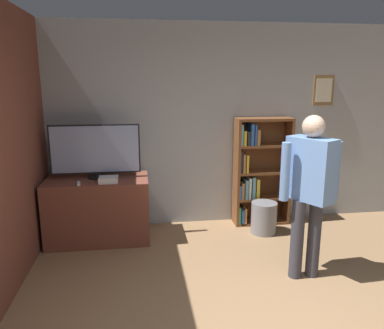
% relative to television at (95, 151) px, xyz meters
% --- Properties ---
extents(wall_back, '(6.41, 0.09, 2.70)m').
position_rel_television_xyz_m(wall_back, '(1.55, 0.42, 0.22)').
color(wall_back, '#9EA3A8').
rests_on(wall_back, ground_plane).
extents(wall_side_brick, '(0.06, 4.46, 2.70)m').
position_rel_television_xyz_m(wall_side_brick, '(-0.69, -1.04, 0.22)').
color(wall_side_brick, brown).
rests_on(wall_side_brick, ground_plane).
extents(tv_ledge, '(1.23, 0.65, 0.79)m').
position_rel_television_xyz_m(tv_ledge, '(-0.00, -0.03, -0.74)').
color(tv_ledge, brown).
rests_on(tv_ledge, ground_plane).
extents(television, '(1.07, 0.22, 0.66)m').
position_rel_television_xyz_m(television, '(0.00, 0.00, 0.00)').
color(television, black).
rests_on(television, tv_ledge).
extents(game_console, '(0.22, 0.19, 0.06)m').
position_rel_television_xyz_m(game_console, '(0.16, -0.22, -0.31)').
color(game_console, white).
rests_on(game_console, tv_ledge).
extents(remote_loose, '(0.06, 0.14, 0.02)m').
position_rel_television_xyz_m(remote_loose, '(-0.18, -0.27, -0.33)').
color(remote_loose, white).
rests_on(remote_loose, tv_ledge).
extents(bookshelf, '(0.76, 0.28, 1.47)m').
position_rel_television_xyz_m(bookshelf, '(2.11, 0.24, -0.39)').
color(bookshelf, brown).
rests_on(bookshelf, ground_plane).
extents(person, '(0.60, 0.50, 1.65)m').
position_rel_television_xyz_m(person, '(2.16, -1.26, -0.15)').
color(person, '#383842').
rests_on(person, ground_plane).
extents(waste_bin, '(0.33, 0.33, 0.41)m').
position_rel_television_xyz_m(waste_bin, '(2.11, -0.13, -0.93)').
color(waste_bin, gray).
rests_on(waste_bin, ground_plane).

